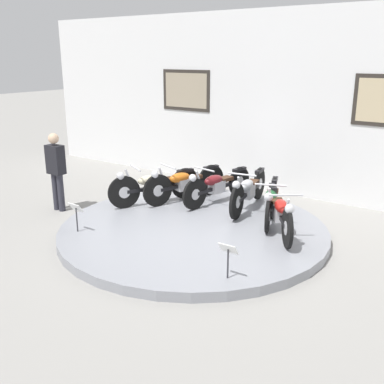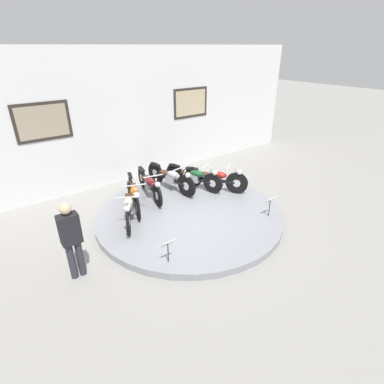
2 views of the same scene
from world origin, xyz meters
name	(u,v)px [view 1 (image 1 of 2)]	position (x,y,z in m)	size (l,w,h in m)	color
ground_plane	(193,234)	(0.00, 0.00, 0.00)	(60.00, 60.00, 0.00)	gray
display_platform	(193,230)	(0.00, 0.00, 0.08)	(4.72, 4.72, 0.16)	gray
back_wall	(276,104)	(0.00, 3.29, 2.02)	(14.00, 0.22, 4.04)	white
motorcycle_cream	(154,185)	(-1.37, 0.58, 0.55)	(0.98, 1.80, 0.80)	black
motorcycle_orange	(184,182)	(-0.98, 1.08, 0.55)	(0.76, 1.91, 0.80)	black
motorcycle_maroon	(217,185)	(-0.36, 1.37, 0.53)	(0.56, 1.95, 0.79)	black
motorcycle_silver	(248,190)	(0.36, 1.37, 0.55)	(0.54, 1.99, 0.81)	black
motorcycle_green	(271,200)	(0.98, 1.08, 0.53)	(0.77, 1.86, 0.78)	black
motorcycle_red	(280,211)	(1.37, 0.59, 0.54)	(1.18, 1.67, 0.80)	black
info_placard_front_left	(76,211)	(-1.49, -1.35, 0.52)	(0.26, 0.11, 0.51)	#333338
info_placard_front_centre	(228,253)	(1.49, -1.35, 0.52)	(0.26, 0.11, 0.51)	#333338
visitor_standing	(56,168)	(-3.00, -0.50, 0.90)	(0.36, 0.22, 1.60)	#2D2D38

